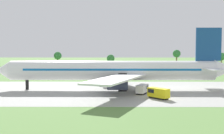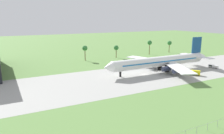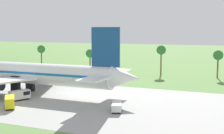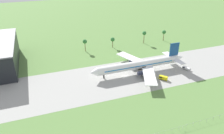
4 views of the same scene
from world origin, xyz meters
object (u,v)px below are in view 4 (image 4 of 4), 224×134
jet_airliner (140,65)px  no_stopping_sign (183,128)px  baggage_tug (186,68)px  fuel_truck (163,78)px  catering_van (154,73)px

jet_airliner → no_stopping_sign: jet_airliner is taller
jet_airliner → baggage_tug: bearing=-13.9°
jet_airliner → no_stopping_sign: 58.36m
no_stopping_sign → fuel_truck: bearing=69.6°
jet_airliner → no_stopping_sign: (-6.55, -57.81, -4.51)m
jet_airliner → fuel_truck: (9.44, -14.79, -4.18)m
jet_airliner → baggage_tug: size_ratio=12.56×
baggage_tug → catering_van: (-25.91, 0.40, 0.31)m
catering_van → no_stopping_sign: size_ratio=3.21×
jet_airliner → fuel_truck: 18.04m
fuel_truck → jet_airliner: bearing=122.6°
jet_airliner → fuel_truck: bearing=-57.4°
catering_van → no_stopping_sign: 51.88m
fuel_truck → no_stopping_sign: size_ratio=3.23×
fuel_truck → no_stopping_sign: bearing=-110.4°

